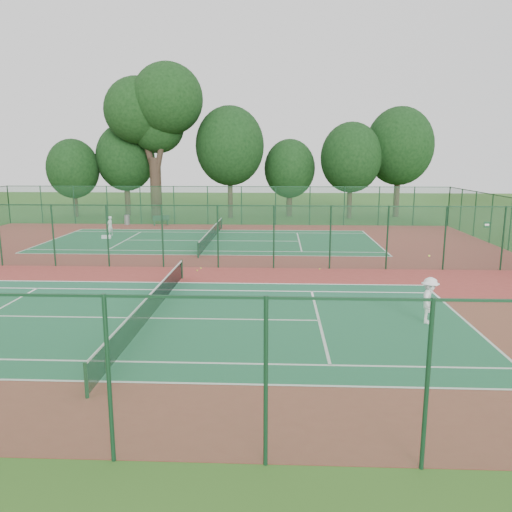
# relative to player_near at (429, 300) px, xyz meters

# --- Properties ---
(ground) EXTENTS (120.00, 120.00, 0.00)m
(ground) POSITION_rel_player_near_xyz_m (-10.40, 9.11, -0.88)
(ground) COLOR #2E581B
(ground) RESTS_ON ground
(red_pad) EXTENTS (40.00, 36.00, 0.01)m
(red_pad) POSITION_rel_player_near_xyz_m (-10.40, 9.11, -0.88)
(red_pad) COLOR maroon
(red_pad) RESTS_ON ground
(court_near) EXTENTS (23.77, 10.97, 0.01)m
(court_near) POSITION_rel_player_near_xyz_m (-10.40, 0.11, -0.87)
(court_near) COLOR #1D5D3E
(court_near) RESTS_ON red_pad
(court_far) EXTENTS (23.77, 10.97, 0.01)m
(court_far) POSITION_rel_player_near_xyz_m (-10.40, 18.11, -0.87)
(court_far) COLOR #1E6039
(court_far) RESTS_ON red_pad
(fence_north) EXTENTS (40.00, 0.09, 3.50)m
(fence_north) POSITION_rel_player_near_xyz_m (-10.40, 27.11, 0.88)
(fence_north) COLOR #1B522B
(fence_north) RESTS_ON ground
(fence_south) EXTENTS (40.00, 0.09, 3.50)m
(fence_south) POSITION_rel_player_near_xyz_m (-10.40, -8.89, 0.88)
(fence_south) COLOR #1B512B
(fence_south) RESTS_ON ground
(fence_divider) EXTENTS (40.00, 0.09, 3.50)m
(fence_divider) POSITION_rel_player_near_xyz_m (-10.40, 9.11, 0.88)
(fence_divider) COLOR #164329
(fence_divider) RESTS_ON ground
(tennis_net_near) EXTENTS (0.10, 12.90, 0.97)m
(tennis_net_near) POSITION_rel_player_near_xyz_m (-10.40, 0.11, -0.34)
(tennis_net_near) COLOR #163E25
(tennis_net_near) RESTS_ON ground
(tennis_net_far) EXTENTS (0.10, 12.90, 0.97)m
(tennis_net_far) POSITION_rel_player_near_xyz_m (-10.40, 18.11, -0.34)
(tennis_net_far) COLOR #143721
(tennis_net_far) RESTS_ON ground
(player_near) EXTENTS (0.98, 1.27, 1.73)m
(player_near) POSITION_rel_player_near_xyz_m (0.00, 0.00, 0.00)
(player_near) COLOR white
(player_near) RESTS_ON court_near
(player_far) EXTENTS (0.55, 0.66, 1.54)m
(player_far) POSITION_rel_player_near_xyz_m (-18.61, 20.08, -0.10)
(player_far) COLOR silver
(player_far) RESTS_ON court_far
(trash_bin) EXTENTS (0.59, 0.59, 0.90)m
(trash_bin) POSITION_rel_player_near_xyz_m (-19.29, 26.70, -0.42)
(trash_bin) COLOR gray
(trash_bin) RESTS_ON red_pad
(bench) EXTENTS (1.55, 0.95, 0.92)m
(bench) POSITION_rel_player_near_xyz_m (-16.08, 26.33, -0.40)
(bench) COLOR #13371E
(bench) RESTS_ON red_pad
(kit_bag) EXTENTS (0.71, 0.35, 0.26)m
(kit_bag) POSITION_rel_player_near_xyz_m (-18.50, 18.79, -0.75)
(kit_bag) COLOR white
(kit_bag) RESTS_ON red_pad
(stray_ball_a) EXTENTS (0.08, 0.08, 0.08)m
(stray_ball_a) POSITION_rel_player_near_xyz_m (-9.79, 8.76, -0.84)
(stray_ball_a) COLOR #C8EE37
(stray_ball_a) RESTS_ON red_pad
(stray_ball_b) EXTENTS (0.07, 0.07, 0.07)m
(stray_ball_b) POSITION_rel_player_near_xyz_m (-3.26, 8.85, -0.84)
(stray_ball_b) COLOR #B2CE30
(stray_ball_b) RESTS_ON red_pad
(stray_ball_c) EXTENTS (0.07, 0.07, 0.07)m
(stray_ball_c) POSITION_rel_player_near_xyz_m (-9.90, 8.19, -0.84)
(stray_ball_c) COLOR #BDDC33
(stray_ball_c) RESTS_ON red_pad
(big_tree) EXTENTS (9.73, 7.12, 14.94)m
(big_tree) POSITION_rel_player_near_xyz_m (-17.60, 31.73, 9.70)
(big_tree) COLOR #31241A
(big_tree) RESTS_ON ground
(evergreen_row) EXTENTS (39.00, 5.00, 12.00)m
(evergreen_row) POSITION_rel_player_near_xyz_m (-9.90, 33.36, -0.88)
(evergreen_row) COLOR black
(evergreen_row) RESTS_ON ground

